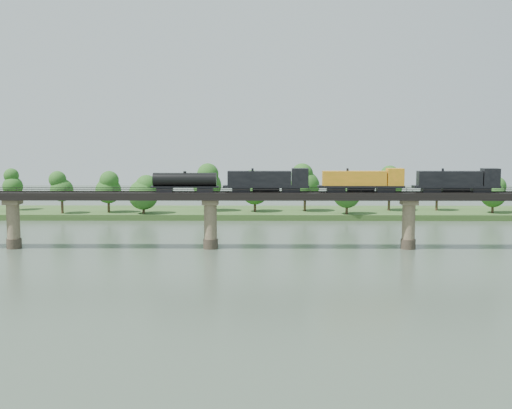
{
  "coord_description": "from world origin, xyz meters",
  "views": [
    {
      "loc": [
        10.2,
        -98.28,
        22.56
      ],
      "look_at": [
        9.22,
        30.0,
        9.0
      ],
      "focal_mm": 45.0,
      "sensor_mm": 36.0,
      "label": 1
    }
  ],
  "objects": [
    {
      "name": "freight_train",
      "position": [
        24.07,
        30.0,
        13.79
      ],
      "size": [
        69.76,
        2.72,
        4.8
      ],
      "color": "black",
      "rests_on": "bridge"
    },
    {
      "name": "ground",
      "position": [
        0.0,
        0.0,
        0.0
      ],
      "size": [
        400.0,
        400.0,
        0.0
      ],
      "primitive_type": "plane",
      "color": "#344234",
      "rests_on": "ground"
    },
    {
      "name": "far_treeline",
      "position": [
        -8.21,
        80.52,
        8.83
      ],
      "size": [
        289.06,
        17.54,
        13.6
      ],
      "color": "#382619",
      "rests_on": "far_bank"
    },
    {
      "name": "far_bank",
      "position": [
        0.0,
        85.0,
        0.8
      ],
      "size": [
        300.0,
        24.0,
        1.6
      ],
      "primitive_type": "cube",
      "color": "#2C4B1E",
      "rests_on": "ground"
    },
    {
      "name": "bridge_superstructure",
      "position": [
        0.0,
        30.0,
        11.79
      ],
      "size": [
        220.0,
        4.9,
        0.75
      ],
      "color": "black",
      "rests_on": "bridge"
    },
    {
      "name": "bridge",
      "position": [
        0.0,
        30.0,
        5.46
      ],
      "size": [
        236.0,
        30.0,
        11.5
      ],
      "color": "#473A2D",
      "rests_on": "ground"
    }
  ]
}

